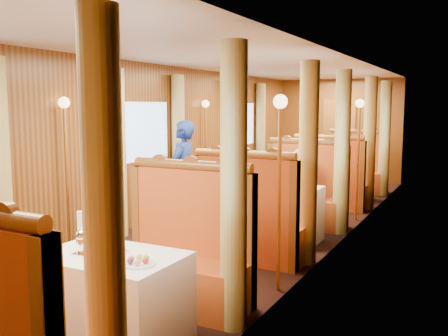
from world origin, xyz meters
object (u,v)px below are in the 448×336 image
Objects in this scene: passenger at (299,180)px; steward at (183,174)px; banquette_far_aft at (355,172)px; tea_tray at (100,253)px; table_mid at (280,214)px; banquette_mid_aft at (304,198)px; fruit_plate at (138,262)px; table_far at (343,180)px; rose_vase_mid at (279,174)px; banquette_near_aft at (184,260)px; banquette_far_fwd at (330,185)px; teapot_back at (105,241)px; teapot_right at (100,251)px; banquette_mid_fwd at (249,226)px; teapot_left at (83,244)px; rose_vase_far at (345,153)px; table_near at (112,303)px.

steward is at bearing -159.51° from passenger.
tea_tray is at bearing -90.55° from banquette_far_aft.
table_mid is 3.09× the size of tea_tray.
banquette_mid_aft and banquette_far_aft have the same top height.
tea_tray is 3.98m from steward.
passenger is at bearing 103.66° from steward.
steward reaches higher than fruit_plate.
banquette_mid_aft is 1.28× the size of table_far.
rose_vase_mid reaches higher than table_mid.
steward is at bearing 122.15° from banquette_near_aft.
banquette_near_aft reaches higher than passenger.
rose_vase_mid is at bearing 147.40° from table_mid.
fruit_plate is (0.33, -6.08, 0.35)m from banquette_far_fwd.
tea_tray is 1.92× the size of teapot_back.
teapot_back is (-0.10, -4.46, 0.40)m from banquette_mid_aft.
banquette_near_aft is at bearing 66.20° from teapot_back.
fruit_plate is at bearing -87.67° from banquette_far_aft.
banquette_far_fwd is 3.72× the size of rose_vase_mid.
teapot_right reaches higher than fruit_plate.
banquette_mid_fwd is 1.80m from passenger.
passenger is (1.65, 0.62, -0.07)m from steward.
table_far is 1.38× the size of passenger.
rose_vase_far reaches higher than teapot_left.
banquette_mid_fwd reaches higher than passenger.
fruit_plate is at bearing -16.42° from table_near.
table_far is (0.00, 2.49, -0.05)m from banquette_mid_aft.
rose_vase_far is at bearing 89.84° from banquette_near_aft.
banquette_mid_aft is at bearing 111.15° from steward.
rose_vase_mid is 1.63m from steward.
rose_vase_far is (0.09, 7.04, 0.17)m from tea_tray.
table_mid is at bearing -32.60° from rose_vase_mid.
teapot_back is at bearing 16.56° from steward.
rose_vase_far is at bearing 146.94° from steward.
banquette_mid_aft is 2.49m from table_far.
table_mid is at bearing -90.00° from banquette_far_aft.
banquette_mid_fwd is 4.51m from table_far.
table_mid is 6.16× the size of teapot_left.
teapot_back is (-0.10, -3.44, 0.45)m from table_mid.
banquette_far_fwd is at bearing 90.00° from banquette_mid_fwd.
table_near is at bearing -90.00° from banquette_far_fwd.
table_far is 5.94× the size of teapot_back.
table_far is (0.00, 5.99, -0.05)m from banquette_near_aft.
teapot_right is at bearing -89.90° from banquette_far_fwd.
rose_vase_far is (0.22, 7.09, 0.11)m from teapot_left.
banquette_mid_fwd is at bearing -90.00° from passenger.
fruit_plate is at bearing -86.90° from banquette_far_fwd.
steward is (-1.98, 3.74, 0.04)m from fruit_plate.
passenger reaches higher than rose_vase_mid.
banquette_far_fwd is 5.60× the size of fruit_plate.
table_near is at bearing -48.02° from teapot_back.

